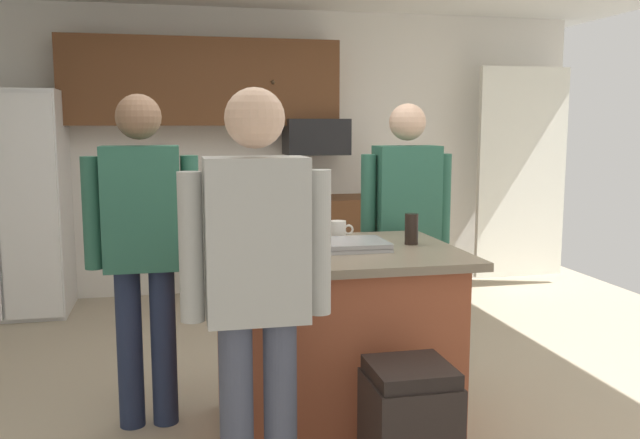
% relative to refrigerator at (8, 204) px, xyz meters
% --- Properties ---
extents(floor, '(7.04, 7.04, 0.00)m').
position_rel_refrigerator_xyz_m(floor, '(2.00, -2.38, -0.92)').
color(floor, '#B7A88E').
rests_on(floor, ground).
extents(back_wall, '(6.40, 0.10, 2.60)m').
position_rel_refrigerator_xyz_m(back_wall, '(2.00, 0.42, 0.38)').
color(back_wall, white).
rests_on(back_wall, ground).
extents(french_door_window_panel, '(0.90, 0.06, 2.00)m').
position_rel_refrigerator_xyz_m(french_door_window_panel, '(4.60, 0.02, 0.18)').
color(french_door_window_panel, white).
rests_on(french_door_window_panel, ground).
extents(cabinet_run_upper, '(2.40, 0.38, 0.75)m').
position_rel_refrigerator_xyz_m(cabinet_run_upper, '(1.60, 0.22, 1.01)').
color(cabinet_run_upper, brown).
extents(cabinet_run_lower, '(1.80, 0.63, 0.90)m').
position_rel_refrigerator_xyz_m(cabinet_run_lower, '(2.60, 0.10, -0.47)').
color(cabinet_run_lower, brown).
rests_on(cabinet_run_lower, ground).
extents(refrigerator, '(0.90, 0.76, 1.84)m').
position_rel_refrigerator_xyz_m(refrigerator, '(0.00, 0.00, 0.00)').
color(refrigerator, white).
rests_on(refrigerator, ground).
extents(microwave_over_range, '(0.56, 0.40, 0.32)m').
position_rel_refrigerator_xyz_m(microwave_over_range, '(2.60, 0.12, 0.53)').
color(microwave_over_range, black).
extents(kitchen_island, '(1.25, 0.98, 0.94)m').
position_rel_refrigerator_xyz_m(kitchen_island, '(2.09, -2.68, -0.44)').
color(kitchen_island, '#AD5638').
rests_on(kitchen_island, ground).
extents(person_guest_by_door, '(0.57, 0.22, 1.71)m').
position_rel_refrigerator_xyz_m(person_guest_by_door, '(1.17, -2.42, 0.07)').
color(person_guest_by_door, '#232D4C').
rests_on(person_guest_by_door, ground).
extents(person_guest_right, '(0.57, 0.22, 1.68)m').
position_rel_refrigerator_xyz_m(person_guest_right, '(2.70, -2.03, 0.05)').
color(person_guest_right, tan).
rests_on(person_guest_right, ground).
extents(person_host_foreground, '(0.57, 0.22, 1.69)m').
position_rel_refrigerator_xyz_m(person_host_foreground, '(1.62, -3.41, 0.06)').
color(person_host_foreground, '#4C5166').
rests_on(person_host_foreground, ground).
extents(glass_pilsner, '(0.06, 0.06, 0.13)m').
position_rel_refrigerator_xyz_m(glass_pilsner, '(1.65, -2.35, 0.09)').
color(glass_pilsner, black).
rests_on(glass_pilsner, kitchen_island).
extents(mug_blue_stoneware, '(0.13, 0.09, 0.11)m').
position_rel_refrigerator_xyz_m(mug_blue_stoneware, '(2.17, -2.45, 0.08)').
color(mug_blue_stoneware, white).
rests_on(mug_blue_stoneware, kitchen_island).
extents(tumbler_amber, '(0.07, 0.07, 0.16)m').
position_rel_refrigerator_xyz_m(tumbler_amber, '(2.52, -2.63, 0.10)').
color(tumbler_amber, black).
rests_on(tumbler_amber, kitchen_island).
extents(mug_ceramic_white, '(0.12, 0.08, 0.10)m').
position_rel_refrigerator_xyz_m(mug_ceramic_white, '(1.72, -2.55, 0.08)').
color(mug_ceramic_white, '#4C6B99').
rests_on(mug_ceramic_white, kitchen_island).
extents(glass_short_whisky, '(0.07, 0.07, 0.16)m').
position_rel_refrigerator_xyz_m(glass_short_whisky, '(1.87, -2.44, 0.10)').
color(glass_short_whisky, black).
rests_on(glass_short_whisky, kitchen_island).
extents(serving_tray, '(0.44, 0.30, 0.04)m').
position_rel_refrigerator_xyz_m(serving_tray, '(2.14, -2.69, 0.04)').
color(serving_tray, '#B7B7BC').
rests_on(serving_tray, kitchen_island).
extents(trash_bin, '(0.34, 0.34, 0.61)m').
position_rel_refrigerator_xyz_m(trash_bin, '(2.23, -3.45, -0.62)').
color(trash_bin, black).
rests_on(trash_bin, ground).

